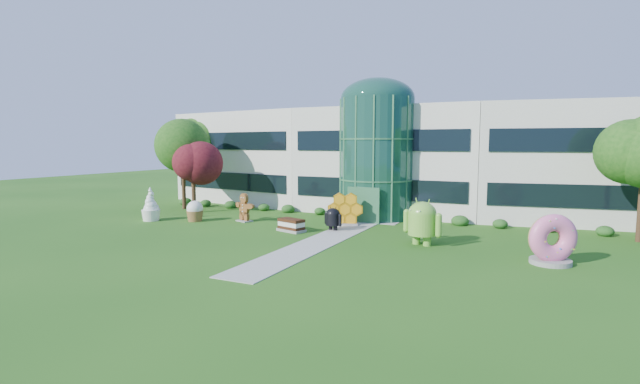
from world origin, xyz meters
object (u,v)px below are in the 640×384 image
at_px(android_black, 333,217).
at_px(donut, 551,239).
at_px(gingerbread, 244,207).
at_px(android_green, 422,220).

bearing_deg(android_black, donut, 5.37).
relative_size(android_black, donut, 0.72).
xyz_separation_m(android_black, gingerbread, (-7.90, 0.47, 0.19)).
height_order(donut, gingerbread, donut).
xyz_separation_m(android_green, donut, (7.01, -1.57, -0.25)).
bearing_deg(android_green, donut, 7.40).
distance_m(android_black, donut, 14.24).
height_order(android_black, donut, donut).
bearing_deg(android_black, gingerbread, -163.75).
bearing_deg(android_green, gingerbread, -169.23).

